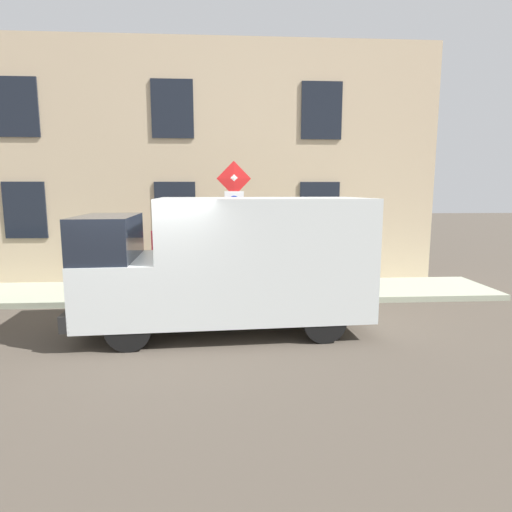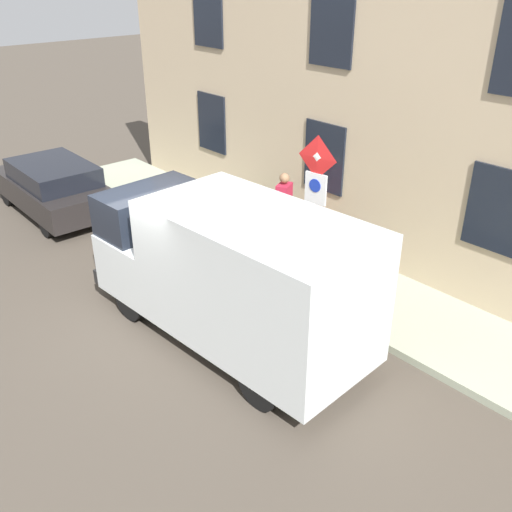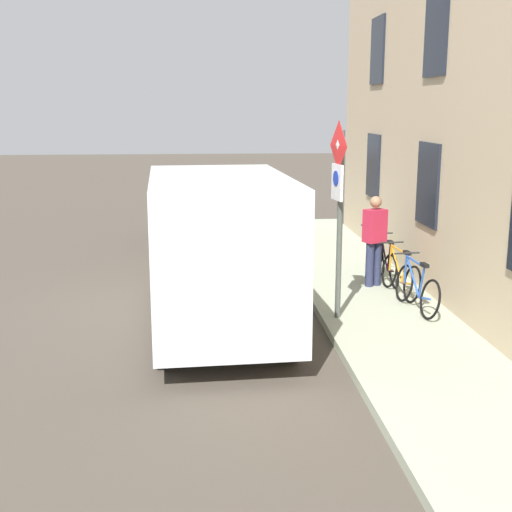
{
  "view_description": "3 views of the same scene",
  "coord_description": "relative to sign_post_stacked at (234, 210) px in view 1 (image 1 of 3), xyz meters",
  "views": [
    {
      "loc": [
        -7.45,
        -1.45,
        2.65
      ],
      "look_at": [
        1.41,
        -2.02,
        1.26
      ],
      "focal_mm": 29.84,
      "sensor_mm": 36.0,
      "label": 1
    },
    {
      "loc": [
        -4.78,
        -7.9,
        5.9
      ],
      "look_at": [
        1.08,
        -1.35,
        1.33
      ],
      "focal_mm": 39.94,
      "sensor_mm": 36.0,
      "label": 2
    },
    {
      "loc": [
        0.18,
        -11.97,
        3.48
      ],
      "look_at": [
        1.05,
        -1.16,
        1.09
      ],
      "focal_mm": 47.56,
      "sensor_mm": 36.0,
      "label": 3
    }
  ],
  "objects": [
    {
      "name": "bicycle_black",
      "position": [
        1.44,
        2.21,
        -1.67
      ],
      "size": [
        0.46,
        1.71,
        0.89
      ],
      "rotation": [
        0.0,
        0.0,
        1.56
      ],
      "color": "black",
      "rests_on": "sidewalk_slab"
    },
    {
      "name": "bicycle_blue",
      "position": [
        1.43,
        0.31,
        -1.67
      ],
      "size": [
        0.46,
        1.72,
        0.89
      ],
      "rotation": [
        0.0,
        0.0,
        1.67
      ],
      "color": "black",
      "rests_on": "sidewalk_slab"
    },
    {
      "name": "building_facade",
      "position": [
        2.33,
        1.57,
        1.12
      ],
      "size": [
        0.75,
        14.42,
        6.59
      ],
      "color": "#C5AD8A",
      "rests_on": "ground_plane"
    },
    {
      "name": "bicycle_orange",
      "position": [
        1.43,
        1.26,
        -1.67
      ],
      "size": [
        0.46,
        1.72,
        0.89
      ],
      "rotation": [
        0.0,
        0.0,
        1.68
      ],
      "color": "black",
      "rests_on": "sidewalk_slab"
    },
    {
      "name": "pedestrian",
      "position": [
        1.11,
        1.92,
        -1.11
      ],
      "size": [
        0.47,
        0.4,
        1.72
      ],
      "rotation": [
        0.0,
        0.0,
        5.15
      ],
      "color": "#262B47",
      "rests_on": "sidewalk_slab"
    },
    {
      "name": "delivery_van",
      "position": [
        -1.91,
        0.09,
        -0.85
      ],
      "size": [
        2.3,
        5.43,
        2.5
      ],
      "rotation": [
        0.0,
        0.0,
        1.63
      ],
      "color": "silver",
      "rests_on": "ground_plane"
    },
    {
      "name": "sign_post_stacked",
      "position": [
        0.0,
        0.0,
        0.0
      ],
      "size": [
        0.18,
        0.56,
        3.03
      ],
      "color": "#474C47",
      "rests_on": "sidewalk_slab"
    },
    {
      "name": "ground_plane",
      "position": [
        -2.31,
        1.57,
        -2.18
      ],
      "size": [
        80.0,
        80.0,
        0.0
      ],
      "primitive_type": "plane",
      "color": "#494037"
    },
    {
      "name": "sidewalk_slab",
      "position": [
        0.89,
        1.57,
        -2.11
      ],
      "size": [
        2.2,
        16.42,
        0.14
      ],
      "primitive_type": "cube",
      "color": "#9EA58D",
      "rests_on": "ground_plane"
    },
    {
      "name": "bicycle_green",
      "position": [
        1.44,
        3.16,
        -1.67
      ],
      "size": [
        0.46,
        1.72,
        0.89
      ],
      "rotation": [
        0.0,
        0.0,
        1.47
      ],
      "color": "black",
      "rests_on": "sidewalk_slab"
    }
  ]
}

